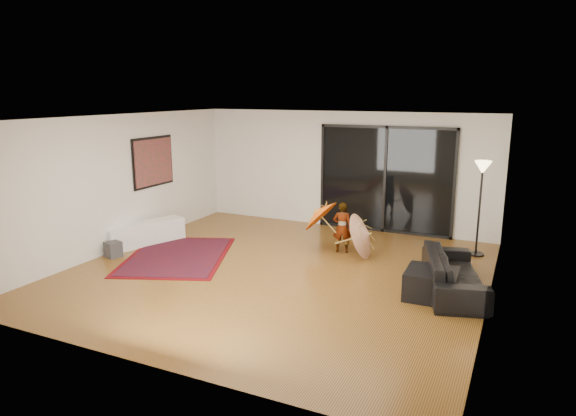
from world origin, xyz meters
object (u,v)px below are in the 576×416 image
Objects in this scene: sofa at (454,273)px; ottoman at (431,284)px; media_console at (145,233)px; child at (342,227)px.

sofa is 2.71× the size of ottoman.
ottoman is at bearing 17.78° from media_console.
ottoman is (5.93, -0.36, -0.01)m from media_console.
child is at bearing 141.64° from ottoman.
child reaches higher than ottoman.
child is at bearing 47.23° from sofa.
media_console is 2.19× the size of ottoman.
media_console is 1.66× the size of child.
sofa is 2.05× the size of child.
child is (-2.02, 1.60, 0.29)m from ottoman.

